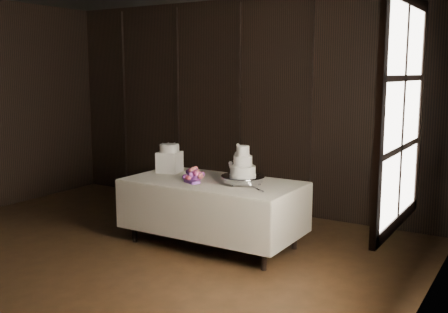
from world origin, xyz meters
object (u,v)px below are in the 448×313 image
Objects in this scene: cake_stand at (243,180)px; display_table at (213,210)px; small_cake at (169,148)px; wedding_cake at (240,164)px; bouquet at (194,175)px; box_pedestal at (170,162)px.

display_table is at bearing -175.85° from cake_stand.
wedding_cake is at bearing -7.90° from small_cake.
cake_stand reaches higher than display_table.
box_pedestal is (-0.55, 0.26, 0.06)m from bouquet.
small_cake is (-1.11, 0.14, 0.25)m from cake_stand.
cake_stand is (0.37, 0.03, 0.39)m from display_table.
box_pedestal is at bearing 167.51° from display_table.
wedding_cake is 0.83× the size of bouquet.
display_table is at bearing 28.66° from bouquet.
wedding_cake reaches higher than cake_stand.
cake_stand is 1.14m from small_cake.
box_pedestal reaches higher than display_table.
bouquet is 0.61m from box_pedestal.
bouquet is 0.65m from small_cake.
wedding_cake reaches higher than bouquet.
wedding_cake is at bearing 11.94° from bouquet.
cake_stand is 1.86× the size of box_pedestal.
cake_stand is 1.45× the size of wedding_cake.
small_cake reaches higher than cake_stand.
wedding_cake reaches higher than display_table.
display_table is at bearing -163.94° from wedding_cake.
small_cake is at bearing 172.98° from cake_stand.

